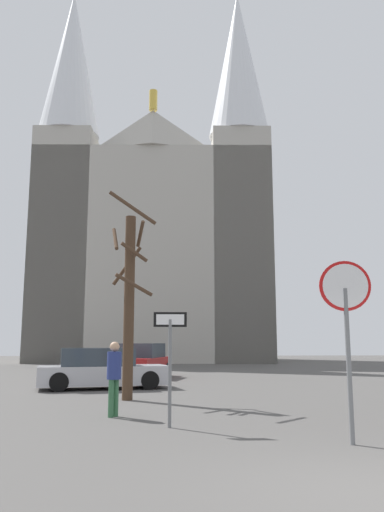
{
  "coord_description": "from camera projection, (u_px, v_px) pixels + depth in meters",
  "views": [
    {
      "loc": [
        -2.53,
        -5.62,
        1.61
      ],
      "look_at": [
        -0.9,
        20.77,
        6.09
      ],
      "focal_mm": 35.98,
      "sensor_mm": 36.0,
      "label": 1
    }
  ],
  "objects": [
    {
      "name": "cathedral",
      "position": [
        155.0,
        236.0,
        46.82
      ],
      "size": [
        20.69,
        14.88,
        34.26
      ],
      "color": "#ADA89E",
      "rests_on": "ground"
    },
    {
      "name": "stop_sign",
      "position": [
        346.0,
        312.0,
        8.53
      ],
      "size": [
        0.84,
        0.21,
        2.97
      ],
      "color": "slate",
      "rests_on": "ground"
    },
    {
      "name": "one_way_arrow_sign",
      "position": [
        170.0,
        351.0,
        10.06
      ],
      "size": [
        0.66,
        0.07,
        2.21
      ],
      "color": "slate",
      "rests_on": "ground"
    },
    {
      "name": "bare_tree",
      "position": [
        129.0,
        297.0,
        15.0
      ],
      "size": [
        1.4,
        1.36,
        5.93
      ],
      "color": "#473323",
      "rests_on": "ground"
    },
    {
      "name": "parked_car_near_red",
      "position": [
        141.0,
        362.0,
        23.74
      ],
      "size": [
        2.87,
        4.78,
        1.58
      ],
      "color": "maroon",
      "rests_on": "ground"
    },
    {
      "name": "parked_car_far_silver",
      "position": [
        101.0,
        370.0,
        18.22
      ],
      "size": [
        4.79,
        2.71,
        1.43
      ],
      "color": "#B7B7BC",
      "rests_on": "ground"
    },
    {
      "name": "pedestrian_walking",
      "position": [
        114.0,
        371.0,
        11.41
      ],
      "size": [
        0.32,
        0.32,
        1.63
      ],
      "color": "#33663F",
      "rests_on": "ground"
    }
  ]
}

